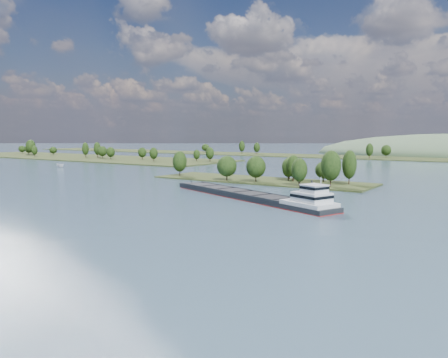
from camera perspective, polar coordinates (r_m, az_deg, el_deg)
The scene contains 6 objects.
ground at distance 147.49m, azimuth -6.78°, elevation -2.33°, with size 1800.00×1800.00×0.00m, color #3C5568.
tree_island at distance 191.74m, azimuth 5.89°, elevation 0.82°, with size 100.00×30.61×15.36m.
left_bank at distance 410.91m, azimuth -18.45°, elevation 2.78°, with size 300.00×80.00×16.29m.
back_shoreline at distance 400.45m, azimuth 21.41°, elevation 2.57°, with size 900.00×60.00×14.81m.
cargo_barge at distance 139.99m, azimuth 4.11°, elevation -2.22°, with size 72.99×35.87×10.15m.
motorboat at distance 294.97m, azimuth -20.60°, elevation 1.67°, with size 2.40×6.37×2.46m, color silver.
Camera 1 is at (95.31, 9.41, 20.98)m, focal length 35.00 mm.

